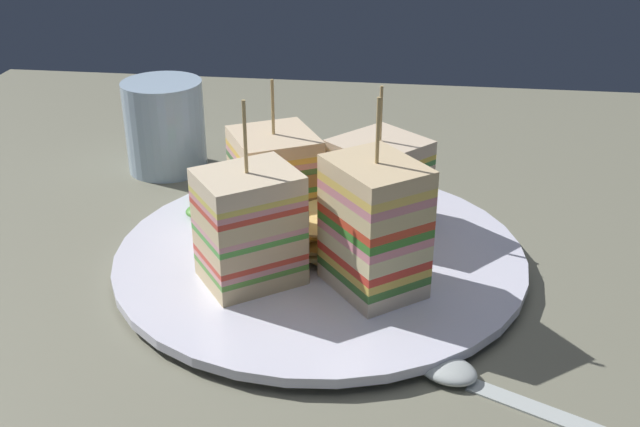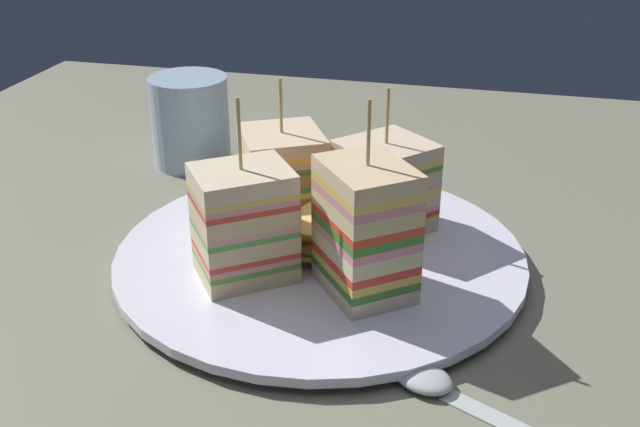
{
  "view_description": "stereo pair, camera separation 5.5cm",
  "coord_description": "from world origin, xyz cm",
  "px_view_note": "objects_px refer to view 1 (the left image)",
  "views": [
    {
      "loc": [
        48.57,
        6.44,
        28.33
      ],
      "look_at": [
        0.0,
        0.0,
        4.24
      ],
      "focal_mm": 42.79,
      "sensor_mm": 36.0,
      "label": 1
    },
    {
      "loc": [
        47.55,
        11.79,
        28.33
      ],
      "look_at": [
        0.0,
        0.0,
        4.24
      ],
      "focal_mm": 42.79,
      "sensor_mm": 36.0,
      "label": 2
    }
  ],
  "objects_px": {
    "sandwich_wedge_1": "(250,227)",
    "spoon": "(479,383)",
    "sandwich_wedge_2": "(374,227)",
    "sandwich_wedge_3": "(378,184)",
    "drinking_glass": "(166,132)",
    "plate": "(320,256)",
    "sandwich_wedge_0": "(275,178)",
    "chip_pile": "(321,238)"
  },
  "relations": [
    {
      "from": "drinking_glass",
      "to": "sandwich_wedge_2",
      "type": "bearing_deg",
      "value": 45.02
    },
    {
      "from": "plate",
      "to": "sandwich_wedge_0",
      "type": "distance_m",
      "value": 0.07
    },
    {
      "from": "spoon",
      "to": "drinking_glass",
      "type": "bearing_deg",
      "value": -21.06
    },
    {
      "from": "plate",
      "to": "drinking_glass",
      "type": "xyz_separation_m",
      "value": [
        -0.16,
        -0.17,
        0.03
      ]
    },
    {
      "from": "sandwich_wedge_2",
      "to": "drinking_glass",
      "type": "bearing_deg",
      "value": 7.01
    },
    {
      "from": "plate",
      "to": "chip_pile",
      "type": "bearing_deg",
      "value": 13.02
    },
    {
      "from": "sandwich_wedge_0",
      "to": "sandwich_wedge_2",
      "type": "height_order",
      "value": "sandwich_wedge_2"
    },
    {
      "from": "spoon",
      "to": "drinking_glass",
      "type": "distance_m",
      "value": 0.4
    },
    {
      "from": "sandwich_wedge_2",
      "to": "drinking_glass",
      "type": "distance_m",
      "value": 0.3
    },
    {
      "from": "sandwich_wedge_2",
      "to": "sandwich_wedge_3",
      "type": "bearing_deg",
      "value": -36.03
    },
    {
      "from": "chip_pile",
      "to": "sandwich_wedge_1",
      "type": "bearing_deg",
      "value": -48.49
    },
    {
      "from": "sandwich_wedge_2",
      "to": "sandwich_wedge_3",
      "type": "distance_m",
      "value": 0.09
    },
    {
      "from": "sandwich_wedge_1",
      "to": "sandwich_wedge_2",
      "type": "height_order",
      "value": "sandwich_wedge_2"
    },
    {
      "from": "sandwich_wedge_1",
      "to": "chip_pile",
      "type": "height_order",
      "value": "sandwich_wedge_1"
    },
    {
      "from": "sandwich_wedge_1",
      "to": "sandwich_wedge_3",
      "type": "xyz_separation_m",
      "value": [
        -0.09,
        0.08,
        -0.0
      ]
    },
    {
      "from": "sandwich_wedge_2",
      "to": "spoon",
      "type": "xyz_separation_m",
      "value": [
        0.08,
        0.07,
        -0.05
      ]
    },
    {
      "from": "sandwich_wedge_0",
      "to": "spoon",
      "type": "height_order",
      "value": "sandwich_wedge_0"
    },
    {
      "from": "sandwich_wedge_1",
      "to": "drinking_glass",
      "type": "relative_size",
      "value": 1.49
    },
    {
      "from": "sandwich_wedge_1",
      "to": "chip_pile",
      "type": "xyz_separation_m",
      "value": [
        -0.04,
        0.04,
        -0.03
      ]
    },
    {
      "from": "sandwich_wedge_0",
      "to": "sandwich_wedge_1",
      "type": "distance_m",
      "value": 0.09
    },
    {
      "from": "sandwich_wedge_1",
      "to": "spoon",
      "type": "relative_size",
      "value": 0.87
    },
    {
      "from": "sandwich_wedge_3",
      "to": "spoon",
      "type": "distance_m",
      "value": 0.19
    },
    {
      "from": "plate",
      "to": "spoon",
      "type": "xyz_separation_m",
      "value": [
        0.13,
        0.11,
        -0.0
      ]
    },
    {
      "from": "sandwich_wedge_0",
      "to": "drinking_glass",
      "type": "bearing_deg",
      "value": -161.52
    },
    {
      "from": "sandwich_wedge_3",
      "to": "spoon",
      "type": "bearing_deg",
      "value": 63.46
    },
    {
      "from": "sandwich_wedge_0",
      "to": "sandwich_wedge_1",
      "type": "xyz_separation_m",
      "value": [
        0.09,
        0.0,
        0.0
      ]
    },
    {
      "from": "plate",
      "to": "sandwich_wedge_2",
      "type": "bearing_deg",
      "value": 42.58
    },
    {
      "from": "plate",
      "to": "sandwich_wedge_3",
      "type": "bearing_deg",
      "value": 141.31
    },
    {
      "from": "sandwich_wedge_3",
      "to": "sandwich_wedge_1",
      "type": "bearing_deg",
      "value": 1.16
    },
    {
      "from": "plate",
      "to": "sandwich_wedge_0",
      "type": "relative_size",
      "value": 2.62
    },
    {
      "from": "spoon",
      "to": "sandwich_wedge_0",
      "type": "bearing_deg",
      "value": -23.67
    },
    {
      "from": "sandwich_wedge_0",
      "to": "chip_pile",
      "type": "bearing_deg",
      "value": 10.76
    },
    {
      "from": "sandwich_wedge_2",
      "to": "sandwich_wedge_0",
      "type": "bearing_deg",
      "value": 4.42
    },
    {
      "from": "sandwich_wedge_1",
      "to": "chip_pile",
      "type": "bearing_deg",
      "value": 5.57
    },
    {
      "from": "plate",
      "to": "spoon",
      "type": "height_order",
      "value": "plate"
    },
    {
      "from": "sandwich_wedge_2",
      "to": "sandwich_wedge_3",
      "type": "xyz_separation_m",
      "value": [
        -0.09,
        -0.0,
        -0.01
      ]
    },
    {
      "from": "sandwich_wedge_2",
      "to": "sandwich_wedge_3",
      "type": "height_order",
      "value": "sandwich_wedge_2"
    },
    {
      "from": "sandwich_wedge_2",
      "to": "spoon",
      "type": "height_order",
      "value": "sandwich_wedge_2"
    },
    {
      "from": "sandwich_wedge_3",
      "to": "chip_pile",
      "type": "distance_m",
      "value": 0.07
    },
    {
      "from": "plate",
      "to": "drinking_glass",
      "type": "height_order",
      "value": "drinking_glass"
    },
    {
      "from": "sandwich_wedge_1",
      "to": "spoon",
      "type": "distance_m",
      "value": 0.18
    },
    {
      "from": "chip_pile",
      "to": "plate",
      "type": "bearing_deg",
      "value": -166.98
    }
  ]
}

